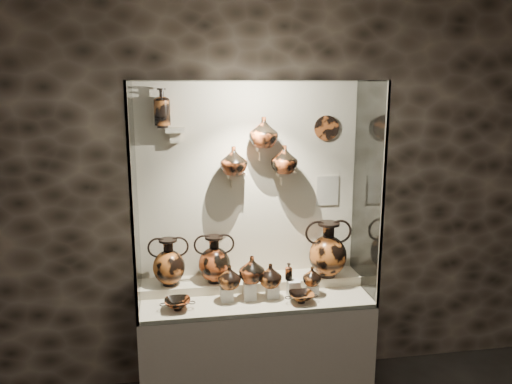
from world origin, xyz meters
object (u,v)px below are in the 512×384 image
(amphora_right, at_px, (328,249))
(jug_a, at_px, (229,277))
(amphora_left, at_px, (169,262))
(kylix_left, at_px, (178,303))
(jug_e, at_px, (312,276))
(lekythos_tall, at_px, (162,105))
(ovoid_vase_a, at_px, (234,161))
(lekythos_small, at_px, (289,271))
(ovoid_vase_b, at_px, (264,132))
(amphora_mid, at_px, (214,259))
(ovoid_vase_c, at_px, (284,159))
(kylix_right, at_px, (301,297))
(jug_c, at_px, (270,275))
(jug_b, at_px, (252,269))

(amphora_right, distance_m, jug_a, 0.82)
(amphora_left, relative_size, amphora_right, 0.82)
(jug_a, height_order, kylix_left, jug_a)
(jug_e, xyz_separation_m, lekythos_tall, (-1.05, 0.29, 1.24))
(lekythos_tall, distance_m, ovoid_vase_a, 0.65)
(amphora_left, relative_size, lekythos_small, 2.44)
(amphora_left, xyz_separation_m, amphora_right, (1.22, -0.03, 0.04))
(lekythos_tall, xyz_separation_m, ovoid_vase_b, (0.73, -0.04, -0.20))
(amphora_mid, relative_size, kylix_left, 1.55)
(ovoid_vase_b, height_order, ovoid_vase_c, ovoid_vase_b)
(jug_a, distance_m, ovoid_vase_a, 0.85)
(lekythos_small, relative_size, kylix_left, 0.63)
(amphora_right, xyz_separation_m, ovoid_vase_a, (-0.72, 0.08, 0.70))
(ovoid_vase_b, bearing_deg, ovoid_vase_a, 172.56)
(kylix_right, bearing_deg, jug_e, 52.61)
(amphora_left, xyz_separation_m, ovoid_vase_c, (0.88, 0.04, 0.74))
(lekythos_small, distance_m, ovoid_vase_c, 0.83)
(kylix_left, bearing_deg, amphora_right, 37.12)
(amphora_right, relative_size, lekythos_tall, 1.39)
(amphora_left, bearing_deg, ovoid_vase_c, -17.19)
(amphora_mid, height_order, kylix_left, amphora_mid)
(kylix_right, height_order, ovoid_vase_b, ovoid_vase_b)
(amphora_mid, distance_m, kylix_right, 0.71)
(jug_c, bearing_deg, kylix_right, -18.92)
(amphora_mid, bearing_deg, ovoid_vase_a, 29.69)
(jug_c, bearing_deg, amphora_right, 29.50)
(amphora_mid, relative_size, amphora_right, 0.83)
(amphora_left, distance_m, kylix_left, 0.36)
(amphora_left, xyz_separation_m, jug_b, (0.60, -0.20, -0.02))
(lekythos_tall, bearing_deg, kylix_right, -25.59)
(amphora_left, distance_m, amphora_mid, 0.34)
(kylix_left, distance_m, ovoid_vase_a, 1.10)
(kylix_right, bearing_deg, kylix_left, -175.51)
(ovoid_vase_a, bearing_deg, amphora_mid, -159.76)
(jug_e, height_order, lekythos_tall, lekythos_tall)
(amphora_mid, xyz_separation_m, jug_e, (0.70, -0.21, -0.10))
(jug_c, bearing_deg, ovoid_vase_a, 141.75)
(jug_b, xyz_separation_m, ovoid_vase_a, (-0.10, 0.24, 0.76))
(amphora_left, distance_m, lekythos_small, 0.89)
(jug_c, bearing_deg, jug_a, -170.54)
(jug_b, height_order, kylix_right, jug_b)
(amphora_mid, distance_m, ovoid_vase_c, 0.92)
(kylix_left, bearing_deg, ovoid_vase_c, 46.62)
(amphora_right, bearing_deg, lekythos_tall, 163.63)
(amphora_right, bearing_deg, jug_e, -145.59)
(amphora_right, relative_size, ovoid_vase_c, 2.09)
(jug_e, relative_size, ovoid_vase_c, 0.68)
(jug_a, xyz_separation_m, ovoid_vase_c, (0.45, 0.25, 0.81))
(jug_c, height_order, kylix_left, jug_c)
(jug_c, bearing_deg, ovoid_vase_c, 68.51)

